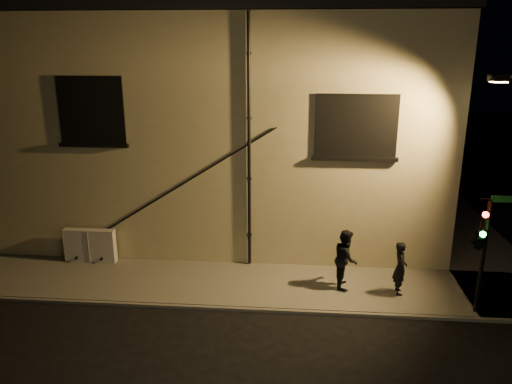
# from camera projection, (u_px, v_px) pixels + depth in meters

# --- Properties ---
(ground) EXTENTS (90.00, 90.00, 0.00)m
(ground) POSITION_uv_depth(u_px,v_px,m) (301.00, 312.00, 14.48)
(ground) COLOR black
(sidewalk) EXTENTS (21.00, 16.00, 0.12)m
(sidewalk) POSITION_uv_depth(u_px,v_px,m) (334.00, 252.00, 18.55)
(sidewalk) COLOR #5A5851
(sidewalk) RESTS_ON ground
(building) EXTENTS (16.20, 12.23, 8.80)m
(building) POSITION_uv_depth(u_px,v_px,m) (236.00, 116.00, 22.04)
(building) COLOR tan
(building) RESTS_ON ground
(utility_cabinet) EXTENTS (1.80, 0.30, 1.18)m
(utility_cabinet) POSITION_uv_depth(u_px,v_px,m) (90.00, 245.00, 17.45)
(utility_cabinet) COLOR #B9B7B0
(utility_cabinet) RESTS_ON sidewalk
(pedestrian_a) EXTENTS (0.41, 0.62, 1.68)m
(pedestrian_a) POSITION_uv_depth(u_px,v_px,m) (400.00, 268.00, 15.13)
(pedestrian_a) COLOR black
(pedestrian_a) RESTS_ON sidewalk
(pedestrian_b) EXTENTS (0.76, 0.95, 1.88)m
(pedestrian_b) POSITION_uv_depth(u_px,v_px,m) (346.00, 259.00, 15.54)
(pedestrian_b) COLOR black
(pedestrian_b) RESTS_ON sidewalk
(traffic_signal) EXTENTS (1.36, 2.05, 3.48)m
(traffic_signal) POSITION_uv_depth(u_px,v_px,m) (480.00, 236.00, 13.56)
(traffic_signal) COLOR black
(traffic_signal) RESTS_ON sidewalk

